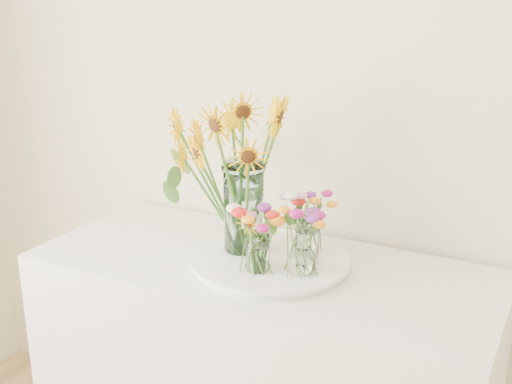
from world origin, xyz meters
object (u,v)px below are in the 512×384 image
tray (270,262)px  mason_jar (244,207)px  small_vase_a (258,253)px  small_vase_b (303,252)px  small_vase_c (308,236)px

tray → mason_jar: size_ratio=1.60×
mason_jar → small_vase_a: size_ratio=2.44×
small_vase_b → small_vase_c: size_ratio=1.12×
tray → small_vase_a: bearing=-84.6°
tray → small_vase_b: (0.13, -0.05, 0.08)m
mason_jar → small_vase_c: size_ratio=2.44×
small_vase_a → small_vase_c: (0.08, 0.18, -0.00)m
mason_jar → small_vase_b: bearing=-16.7°
small_vase_c → small_vase_a: bearing=-112.6°
tray → small_vase_c: bearing=44.6°
tray → small_vase_c: size_ratio=3.91×
mason_jar → small_vase_b: (0.22, -0.07, -0.08)m
small_vase_a → small_vase_b: (0.12, 0.05, 0.01)m
tray → small_vase_b: 0.16m
tray → mason_jar: 0.18m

